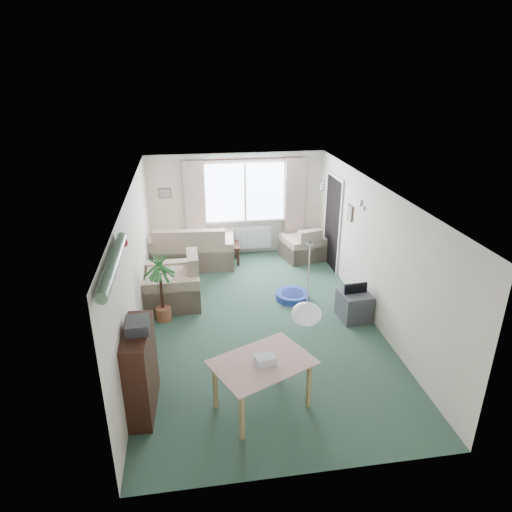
{
  "coord_description": "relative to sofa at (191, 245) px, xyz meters",
  "views": [
    {
      "loc": [
        -1.11,
        -6.84,
        4.21
      ],
      "look_at": [
        0.0,
        0.3,
        1.15
      ],
      "focal_mm": 32.0,
      "sensor_mm": 36.0,
      "label": 1
    }
  ],
  "objects": [
    {
      "name": "ground",
      "position": [
        1.09,
        -2.75,
        -0.48
      ],
      "size": [
        6.5,
        6.5,
        0.0
      ],
      "primitive_type": "plane",
      "color": "#2A4739"
    },
    {
      "name": "window",
      "position": [
        1.29,
        0.48,
        1.02
      ],
      "size": [
        1.8,
        0.03,
        1.3
      ],
      "primitive_type": "cube",
      "color": "white"
    },
    {
      "name": "curtain_rod",
      "position": [
        1.29,
        0.4,
        1.79
      ],
      "size": [
        2.6,
        0.03,
        0.03
      ],
      "primitive_type": "cube",
      "color": "black"
    },
    {
      "name": "curtain_left",
      "position": [
        0.14,
        0.38,
        0.79
      ],
      "size": [
        0.45,
        0.08,
        2.0
      ],
      "primitive_type": "cube",
      "color": "beige"
    },
    {
      "name": "curtain_right",
      "position": [
        2.44,
        0.38,
        0.79
      ],
      "size": [
        0.45,
        0.08,
        2.0
      ],
      "primitive_type": "cube",
      "color": "beige"
    },
    {
      "name": "radiator",
      "position": [
        1.29,
        0.44,
        -0.08
      ],
      "size": [
        1.2,
        0.1,
        0.55
      ],
      "primitive_type": "cube",
      "color": "white"
    },
    {
      "name": "doorway",
      "position": [
        3.08,
        -0.55,
        0.52
      ],
      "size": [
        0.03,
        0.95,
        2.0
      ],
      "primitive_type": "cube",
      "color": "black"
    },
    {
      "name": "pendant_lamp",
      "position": [
        1.29,
        -5.05,
        1.0
      ],
      "size": [
        0.36,
        0.36,
        0.36
      ],
      "primitive_type": "sphere",
      "color": "white"
    },
    {
      "name": "tinsel_garland",
      "position": [
        -0.83,
        -5.05,
        1.8
      ],
      "size": [
        1.6,
        1.6,
        0.12
      ],
      "primitive_type": "cylinder",
      "color": "#196626"
    },
    {
      "name": "bauble_cluster_a",
      "position": [
        2.39,
        -1.85,
        1.74
      ],
      "size": [
        0.2,
        0.2,
        0.2
      ],
      "primitive_type": "sphere",
      "color": "silver"
    },
    {
      "name": "bauble_cluster_b",
      "position": [
        2.69,
        -3.05,
        1.74
      ],
      "size": [
        0.2,
        0.2,
        0.2
      ],
      "primitive_type": "sphere",
      "color": "silver"
    },
    {
      "name": "wall_picture_back",
      "position": [
        -0.51,
        0.48,
        1.07
      ],
      "size": [
        0.28,
        0.03,
        0.22
      ],
      "primitive_type": "cube",
      "color": "brown"
    },
    {
      "name": "wall_picture_right",
      "position": [
        3.07,
        -1.55,
        1.07
      ],
      "size": [
        0.03,
        0.24,
        0.3
      ],
      "primitive_type": "cube",
      "color": "brown"
    },
    {
      "name": "sofa",
      "position": [
        0.0,
        0.0,
        0.0
      ],
      "size": [
        1.98,
        1.17,
        0.95
      ],
      "primitive_type": "cube",
      "rotation": [
        0.0,
        0.0,
        3.05
      ],
      "color": "beige",
      "rests_on": "ground"
    },
    {
      "name": "armchair_corner",
      "position": [
        2.57,
        -0.02,
        -0.08
      ],
      "size": [
        1.04,
        1.01,
        0.78
      ],
      "primitive_type": "cube",
      "rotation": [
        0.0,
        0.0,
        3.37
      ],
      "color": "beige",
      "rests_on": "ground"
    },
    {
      "name": "armchair_left",
      "position": [
        -0.41,
        -1.75,
        0.01
      ],
      "size": [
        1.04,
        1.1,
        0.97
      ],
      "primitive_type": "cube",
      "rotation": [
        0.0,
        0.0,
        -1.56
      ],
      "color": "#B3AE87",
      "rests_on": "ground"
    },
    {
      "name": "coffee_table",
      "position": [
        0.61,
        0.0,
        -0.26
      ],
      "size": [
        0.97,
        0.56,
        0.43
      ],
      "primitive_type": "cube",
      "rotation": [
        0.0,
        0.0,
        -0.03
      ],
      "color": "black",
      "rests_on": "ground"
    },
    {
      "name": "photo_frame",
      "position": [
        0.67,
        -0.06,
        0.03
      ],
      "size": [
        0.12,
        0.05,
        0.16
      ],
      "primitive_type": "cube",
      "rotation": [
        0.0,
        0.0,
        -0.28
      ],
      "color": "#4C3427",
      "rests_on": "coffee_table"
    },
    {
      "name": "bookshelf",
      "position": [
        -0.75,
        -4.63,
        0.12
      ],
      "size": [
        0.38,
        0.99,
        1.19
      ],
      "primitive_type": "cube",
      "rotation": [
        0.0,
        0.0,
        -0.05
      ],
      "color": "black",
      "rests_on": "ground"
    },
    {
      "name": "hifi_box",
      "position": [
        -0.71,
        -4.64,
        0.79
      ],
      "size": [
        0.29,
        0.36,
        0.14
      ],
      "primitive_type": "cube",
      "rotation": [
        0.0,
        0.0,
        0.04
      ],
      "color": "#323236",
      "rests_on": "bookshelf"
    },
    {
      "name": "houseplant",
      "position": [
        -0.56,
        -2.38,
        0.19
      ],
      "size": [
        0.65,
        0.65,
        1.33
      ],
      "primitive_type": "cylinder",
      "rotation": [
        0.0,
        0.0,
        0.16
      ],
      "color": "#1F4F1B",
      "rests_on": "ground"
    },
    {
      "name": "dining_table",
      "position": [
        0.8,
        -4.87,
        -0.12
      ],
      "size": [
        1.34,
        1.16,
        0.71
      ],
      "primitive_type": "cube",
      "rotation": [
        0.0,
        0.0,
        0.44
      ],
      "color": "tan",
      "rests_on": "ground"
    },
    {
      "name": "gift_box",
      "position": [
        0.83,
        -4.9,
        0.29
      ],
      "size": [
        0.28,
        0.22,
        0.12
      ],
      "primitive_type": "cube",
      "rotation": [
        0.0,
        0.0,
        0.18
      ],
      "color": "white",
      "rests_on": "dining_table"
    },
    {
      "name": "tv_cube",
      "position": [
        2.79,
        -2.84,
        -0.23
      ],
      "size": [
        0.54,
        0.59,
        0.5
      ],
      "primitive_type": "cube",
      "rotation": [
        0.0,
        0.0,
        0.09
      ],
      "color": "#3E3D43",
      "rests_on": "ground"
    },
    {
      "name": "pet_bed",
      "position": [
        1.88,
        -1.98,
        -0.41
      ],
      "size": [
        0.66,
        0.66,
        0.13
      ],
      "primitive_type": "cylinder",
      "rotation": [
        0.0,
        0.0,
        -0.02
      ],
      "color": "navy",
      "rests_on": "ground"
    }
  ]
}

